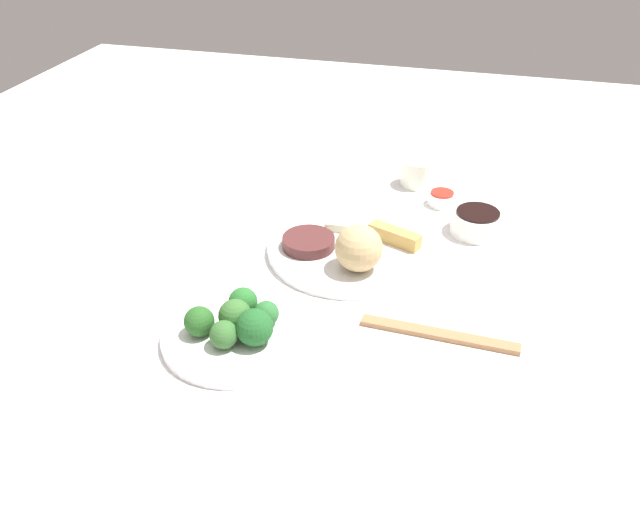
% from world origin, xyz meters
% --- Properties ---
extents(tabletop, '(2.20, 2.20, 0.02)m').
position_xyz_m(tabletop, '(0.00, 0.00, 0.01)').
color(tabletop, white).
rests_on(tabletop, ground).
extents(main_plate, '(0.28, 0.28, 0.02)m').
position_xyz_m(main_plate, '(-0.00, -0.03, 0.03)').
color(main_plate, white).
rests_on(main_plate, tabletop).
extents(rice_scoop, '(0.08, 0.08, 0.08)m').
position_xyz_m(rice_scoop, '(-0.03, 0.04, 0.07)').
color(rice_scoop, tan).
rests_on(rice_scoop, main_plate).
extents(spring_roll, '(0.09, 0.06, 0.03)m').
position_xyz_m(spring_roll, '(-0.07, -0.05, 0.05)').
color(spring_roll, tan).
rests_on(spring_roll, main_plate).
extents(crab_rangoon_wonton, '(0.06, 0.07, 0.01)m').
position_xyz_m(crab_rangoon_wonton, '(0.02, -0.09, 0.04)').
color(crab_rangoon_wonton, beige).
rests_on(crab_rangoon_wonton, main_plate).
extents(stir_fry_heap, '(0.09, 0.09, 0.02)m').
position_xyz_m(stir_fry_heap, '(0.07, 0.00, 0.05)').
color(stir_fry_heap, '#4F2625').
rests_on(stir_fry_heap, main_plate).
extents(broccoli_plate, '(0.21, 0.21, 0.01)m').
position_xyz_m(broccoli_plate, '(0.10, 0.24, 0.03)').
color(broccoli_plate, white).
rests_on(broccoli_plate, tabletop).
extents(broccoli_floret_0, '(0.05, 0.05, 0.05)m').
position_xyz_m(broccoli_floret_0, '(0.11, 0.23, 0.06)').
color(broccoli_floret_0, '#36682D').
rests_on(broccoli_floret_0, broccoli_plate).
extents(broccoli_floret_1, '(0.04, 0.04, 0.04)m').
position_xyz_m(broccoli_floret_1, '(0.07, 0.21, 0.05)').
color(broccoli_floret_1, '#2A6931').
rests_on(broccoli_floret_1, broccoli_plate).
extents(broccoli_floret_2, '(0.04, 0.04, 0.04)m').
position_xyz_m(broccoli_floret_2, '(0.11, 0.27, 0.05)').
color(broccoli_floret_2, '#33642D').
rests_on(broccoli_floret_2, broccoli_plate).
extents(broccoli_floret_3, '(0.05, 0.05, 0.05)m').
position_xyz_m(broccoli_floret_3, '(0.07, 0.25, 0.06)').
color(broccoli_floret_3, '#1F5925').
rests_on(broccoli_floret_3, broccoli_plate).
extents(broccoli_floret_4, '(0.04, 0.04, 0.04)m').
position_xyz_m(broccoli_floret_4, '(0.15, 0.26, 0.06)').
color(broccoli_floret_4, '#265921').
rests_on(broccoli_floret_4, broccoli_plate).
extents(broccoli_floret_5, '(0.04, 0.04, 0.04)m').
position_xyz_m(broccoli_floret_5, '(0.11, 0.20, 0.06)').
color(broccoli_floret_5, '#266829').
rests_on(broccoli_floret_5, broccoli_plate).
extents(soy_sauce_bowl, '(0.09, 0.09, 0.04)m').
position_xyz_m(soy_sauce_bowl, '(-0.20, -0.15, 0.04)').
color(soy_sauce_bowl, white).
rests_on(soy_sauce_bowl, tabletop).
extents(soy_sauce_bowl_liquid, '(0.08, 0.08, 0.00)m').
position_xyz_m(soy_sauce_bowl_liquid, '(-0.20, -0.15, 0.06)').
color(soy_sauce_bowl_liquid, black).
rests_on(soy_sauce_bowl_liquid, soy_sauce_bowl).
extents(sauce_ramekin_sweet_and_sour, '(0.05, 0.05, 0.02)m').
position_xyz_m(sauce_ramekin_sweet_and_sour, '(-0.13, -0.24, 0.03)').
color(sauce_ramekin_sweet_and_sour, white).
rests_on(sauce_ramekin_sweet_and_sour, tabletop).
extents(sauce_ramekin_sweet_and_sour_liquid, '(0.04, 0.04, 0.00)m').
position_xyz_m(sauce_ramekin_sweet_and_sour_liquid, '(-0.13, -0.24, 0.04)').
color(sauce_ramekin_sweet_and_sour_liquid, red).
rests_on(sauce_ramekin_sweet_and_sour_liquid, sauce_ramekin_sweet_and_sour).
extents(teacup, '(0.07, 0.07, 0.05)m').
position_xyz_m(teacup, '(-0.07, -0.31, 0.05)').
color(teacup, white).
rests_on(teacup, tabletop).
extents(chopsticks_pair, '(0.22, 0.03, 0.01)m').
position_xyz_m(chopsticks_pair, '(-0.17, 0.16, 0.02)').
color(chopsticks_pair, '#A07149').
rests_on(chopsticks_pair, tabletop).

